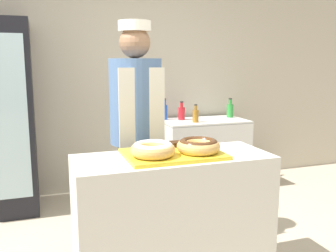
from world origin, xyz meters
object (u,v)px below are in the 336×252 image
object	(u,v)px
bottle_green	(230,110)
bottle_red	(182,113)
brownie_back_left	(153,146)
serving_tray	(173,154)
donut_chocolate_glaze	(198,145)
bottle_blue	(165,111)
donut_light_glaze	(153,149)
baker_person	(136,133)
brownie_back_right	(177,144)
beverage_fridge	(4,118)
chest_freezer	(204,154)
bottle_amber	(196,115)

from	to	relation	value
bottle_green	bottle_red	size ratio (longest dim) A/B	1.09
bottle_red	brownie_back_left	bearing A→B (deg)	-117.07
serving_tray	donut_chocolate_glaze	xyz separation A→B (m)	(0.15, -0.06, 0.06)
serving_tray	bottle_blue	xyz separation A→B (m)	(0.60, 1.95, 0.01)
donut_light_glaze	baker_person	bearing A→B (deg)	84.73
brownie_back_left	brownie_back_right	bearing A→B (deg)	0.00
baker_person	beverage_fridge	xyz separation A→B (m)	(-1.04, 1.17, 0.00)
donut_light_glaze	brownie_back_right	bearing A→B (deg)	42.18
chest_freezer	brownie_back_left	bearing A→B (deg)	-124.89
donut_chocolate_glaze	bottle_green	xyz separation A→B (m)	(1.27, 1.92, -0.06)
serving_tray	brownie_back_right	distance (m)	0.19
donut_chocolate_glaze	beverage_fridge	world-z (taller)	beverage_fridge
brownie_back_left	brownie_back_right	xyz separation A→B (m)	(0.18, 0.00, 0.00)
donut_light_glaze	beverage_fridge	world-z (taller)	beverage_fridge
chest_freezer	bottle_blue	xyz separation A→B (m)	(-0.43, 0.19, 0.51)
donut_light_glaze	bottle_red	size ratio (longest dim) A/B	1.28
serving_tray	bottle_green	bearing A→B (deg)	52.66
donut_chocolate_glaze	bottle_amber	world-z (taller)	bottle_amber
bottle_amber	brownie_back_left	bearing A→B (deg)	-122.83
baker_person	beverage_fridge	bearing A→B (deg)	131.64
baker_person	brownie_back_right	bearing A→B (deg)	-66.80
beverage_fridge	bottle_green	distance (m)	2.56
beverage_fridge	baker_person	bearing A→B (deg)	-48.36
donut_chocolate_glaze	bottle_amber	size ratio (longest dim) A/B	1.37
donut_light_glaze	baker_person	size ratio (longest dim) A/B	0.15
baker_person	donut_chocolate_glaze	bearing A→B (deg)	-69.13
bottle_green	donut_light_glaze	bearing A→B (deg)	-129.35
bottle_amber	bottle_red	world-z (taller)	bottle_red
brownie_back_left	beverage_fridge	bearing A→B (deg)	123.22
beverage_fridge	bottle_amber	distance (m)	2.00
donut_chocolate_glaze	brownie_back_left	size ratio (longest dim) A/B	3.11
donut_chocolate_glaze	baker_person	bearing A→B (deg)	110.87
serving_tray	beverage_fridge	size ratio (longest dim) A/B	0.33
brownie_back_left	bottle_amber	size ratio (longest dim) A/B	0.44
chest_freezer	bottle_amber	size ratio (longest dim) A/B	4.86
donut_chocolate_glaze	beverage_fridge	xyz separation A→B (m)	(-1.29, 1.82, -0.02)
donut_light_glaze	chest_freezer	xyz separation A→B (m)	(1.18, 1.82, -0.56)
beverage_fridge	brownie_back_right	bearing A→B (deg)	-52.53
serving_tray	baker_person	xyz separation A→B (m)	(-0.09, 0.59, 0.04)
donut_chocolate_glaze	brownie_back_left	world-z (taller)	donut_chocolate_glaze
bottle_blue	bottle_red	bearing A→B (deg)	-23.62
serving_tray	beverage_fridge	bearing A→B (deg)	122.82
brownie_back_left	chest_freezer	size ratio (longest dim) A/B	0.09
bottle_blue	bottle_red	world-z (taller)	bottle_blue
brownie_back_left	bottle_green	world-z (taller)	bottle_green
bottle_blue	donut_light_glaze	bearing A→B (deg)	-110.58
brownie_back_right	chest_freezer	size ratio (longest dim) A/B	0.09
serving_tray	donut_chocolate_glaze	world-z (taller)	donut_chocolate_glaze
brownie_back_left	bottle_green	bearing A→B (deg)	48.39
donut_light_glaze	chest_freezer	bearing A→B (deg)	57.04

